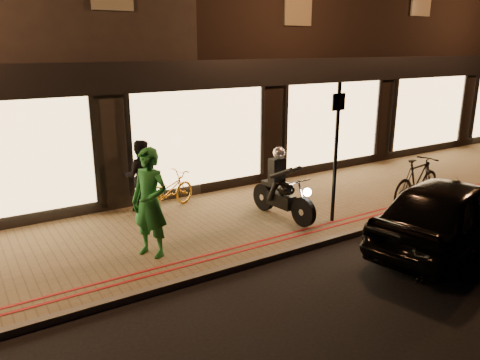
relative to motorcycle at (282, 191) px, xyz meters
The scene contains 12 objects.
ground 1.84m from the motorcycle, 115.92° to the right, with size 90.00×90.00×0.00m, color black.
sidewalk 1.11m from the motorcycle, 146.65° to the left, with size 50.00×4.00×0.12m, color brown.
kerb_stone 1.77m from the motorcycle, 116.68° to the right, with size 50.00×0.14×0.12m, color #59544C.
red_kerb_lines 1.36m from the motorcycle, 127.34° to the right, with size 50.00×0.26×0.01m.
building_row 8.29m from the motorcycle, 95.63° to the left, with size 48.00×10.11×8.50m.
motorcycle is the anchor object (origin of this frame).
sign_post 1.55m from the motorcycle, 42.94° to the right, with size 0.35×0.08×3.00m.
bicycle_gold 2.68m from the motorcycle, 136.62° to the left, with size 0.58×1.67×0.88m, color gold.
bicycle_dark 3.45m from the motorcycle, 17.08° to the right, with size 0.55×1.93×1.16m, color black.
person_green 3.23m from the motorcycle, behind, with size 0.73×0.48×2.01m, color #1D6F2F.
person_dark 3.25m from the motorcycle, 139.54° to the left, with size 0.81×0.63×1.67m, color black.
parked_car 3.43m from the motorcycle, 56.30° to the right, with size 1.71×4.26×1.45m, color black.
Camera 1 is at (-5.33, -6.35, 3.82)m, focal length 35.00 mm.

